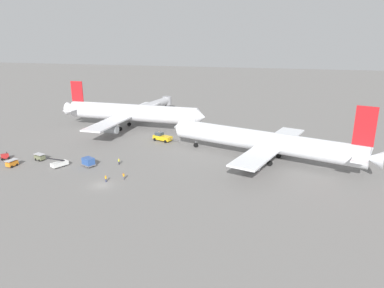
{
  "coord_description": "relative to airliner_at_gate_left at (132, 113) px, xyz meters",
  "views": [
    {
      "loc": [
        36.14,
        -62.52,
        30.65
      ],
      "look_at": [
        14.52,
        21.32,
        4.0
      ],
      "focal_mm": 32.93,
      "sensor_mm": 36.0,
      "label": 1
    }
  ],
  "objects": [
    {
      "name": "ground_plane",
      "position": [
        13.0,
        -45.91,
        -5.64
      ],
      "size": [
        600.0,
        600.0,
        0.0
      ],
      "primitive_type": "plane",
      "color": "slate"
    },
    {
      "name": "airliner_at_gate_left",
      "position": [
        0.0,
        0.0,
        0.0
      ],
      "size": [
        51.05,
        46.68,
        15.6
      ],
      "color": "silver",
      "rests_on": "ground"
    },
    {
      "name": "airliner_being_pushed",
      "position": [
        45.58,
        -20.88,
        -0.73
      ],
      "size": [
        53.79,
        38.25,
        16.33
      ],
      "color": "white",
      "rests_on": "ground"
    },
    {
      "name": "pushback_tug",
      "position": [
        14.6,
        -11.04,
        -4.44
      ],
      "size": [
        8.92,
        4.32,
        2.83
      ],
      "color": "gold",
      "rests_on": "ground"
    },
    {
      "name": "gse_belt_loader_portside",
      "position": [
        -2.4,
        -38.43,
        -4.81
      ],
      "size": [
        3.4,
        4.96,
        3.02
      ],
      "color": "silver",
      "rests_on": "ground"
    },
    {
      "name": "gse_baggage_cart_trailing",
      "position": [
        -13.74,
        -41.18,
        -4.77
      ],
      "size": [
        1.98,
        2.94,
        1.71
      ],
      "color": "orange",
      "rests_on": "ground"
    },
    {
      "name": "gse_baggage_cart_near_cluster",
      "position": [
        -10.14,
        -35.51,
        -4.77
      ],
      "size": [
        3.06,
        2.28,
        1.71
      ],
      "color": "#666B4C",
      "rests_on": "ground"
    },
    {
      "name": "gse_gpu_cart_small",
      "position": [
        -19.37,
        -37.12,
        -4.84
      ],
      "size": [
        2.59,
        2.63,
        1.9
      ],
      "color": "red",
      "rests_on": "ground"
    },
    {
      "name": "gse_container_dolly_flat",
      "position": [
        4.31,
        -36.32,
        -4.46
      ],
      "size": [
        3.84,
        3.39,
        2.15
      ],
      "color": "slate",
      "rests_on": "ground"
    },
    {
      "name": "ground_crew_ramp_agent_by_cones",
      "position": [
        13.09,
        -44.14,
        -4.82
      ],
      "size": [
        0.36,
        0.36,
        1.59
      ],
      "color": "#2D3351",
      "rests_on": "ground"
    },
    {
      "name": "ground_crew_marshaller_foreground",
      "position": [
        16.35,
        -41.99,
        -4.79
      ],
      "size": [
        0.5,
        0.36,
        1.62
      ],
      "color": "#4C4C51",
      "rests_on": "ground"
    },
    {
      "name": "ground_crew_wing_walker_right",
      "position": [
        11.02,
        -33.33,
        -4.79
      ],
      "size": [
        0.42,
        0.41,
        1.63
      ],
      "color": "black",
      "rests_on": "ground"
    },
    {
      "name": "jet_bridge",
      "position": [
        0.29,
        24.11,
        -1.3
      ],
      "size": [
        7.07,
        22.96,
        6.11
      ],
      "color": "#B7B7BC",
      "rests_on": "ground"
    }
  ]
}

